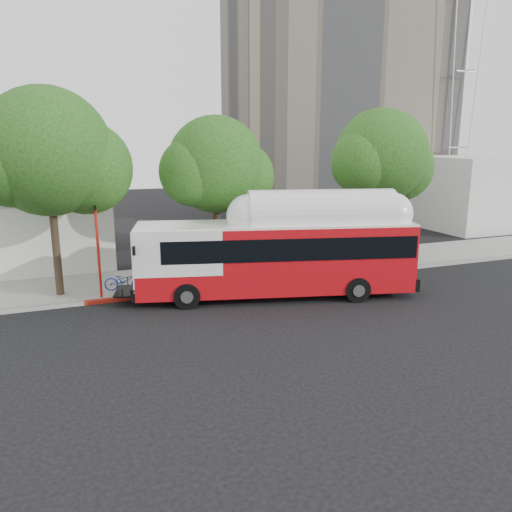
{
  "coord_description": "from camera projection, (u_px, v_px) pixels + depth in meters",
  "views": [
    {
      "loc": [
        -8.47,
        -19.2,
        7.32
      ],
      "look_at": [
        0.09,
        3.0,
        1.81
      ],
      "focal_mm": 35.0,
      "sensor_mm": 36.0,
      "label": 1
    }
  ],
  "objects": [
    {
      "name": "street_tree_right",
      "position": [
        387.0,
        159.0,
        29.3
      ],
      "size": [
        6.21,
        5.4,
        9.18
      ],
      "color": "#2D2116",
      "rests_on": "ground"
    },
    {
      "name": "street_tree_mid",
      "position": [
        223.0,
        168.0,
        26.04
      ],
      "size": [
        5.75,
        5.0,
        8.62
      ],
      "color": "#2D2116",
      "rests_on": "ground"
    },
    {
      "name": "curb_strip",
      "position": [
        248.0,
        285.0,
        25.6
      ],
      "size": [
        60.0,
        0.3,
        0.15
      ],
      "primitive_type": "cube",
      "color": "gray",
      "rests_on": "ground"
    },
    {
      "name": "sidewalk",
      "position": [
        232.0,
        273.0,
        27.96
      ],
      "size": [
        60.0,
        5.0,
        0.15
      ],
      "primitive_type": "cube",
      "color": "gray",
      "rests_on": "ground"
    },
    {
      "name": "red_curb_segment",
      "position": [
        191.0,
        291.0,
        24.55
      ],
      "size": [
        10.0,
        0.32,
        0.16
      ],
      "primitive_type": "cube",
      "color": "maroon",
      "rests_on": "ground"
    },
    {
      "name": "street_tree_left",
      "position": [
        59.0,
        157.0,
        22.64
      ],
      "size": [
        6.67,
        5.8,
        9.74
      ],
      "color": "#2D2116",
      "rests_on": "ground"
    },
    {
      "name": "horizon_block",
      "position": [
        505.0,
        188.0,
        46.46
      ],
      "size": [
        20.0,
        12.0,
        6.0
      ],
      "primitive_type": "cube",
      "color": "silver",
      "rests_on": "ground"
    },
    {
      "name": "signal_pole",
      "position": [
        98.0,
        252.0,
        22.94
      ],
      "size": [
        0.13,
        0.43,
        4.5
      ],
      "color": "red",
      "rests_on": "ground"
    },
    {
      "name": "apartment_tower",
      "position": [
        333.0,
        35.0,
        49.86
      ],
      "size": [
        18.0,
        18.0,
        37.0
      ],
      "color": "gray",
      "rests_on": "ground"
    },
    {
      "name": "transit_bus",
      "position": [
        278.0,
        258.0,
        23.59
      ],
      "size": [
        14.06,
        5.84,
        4.11
      ],
      "rotation": [
        0.0,
        0.0,
        -0.25
      ],
      "color": "#B80C13",
      "rests_on": "ground"
    },
    {
      "name": "ground",
      "position": [
        278.0,
        310.0,
        22.07
      ],
      "size": [
        120.0,
        120.0,
        0.0
      ],
      "primitive_type": "plane",
      "color": "black",
      "rests_on": "ground"
    }
  ]
}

